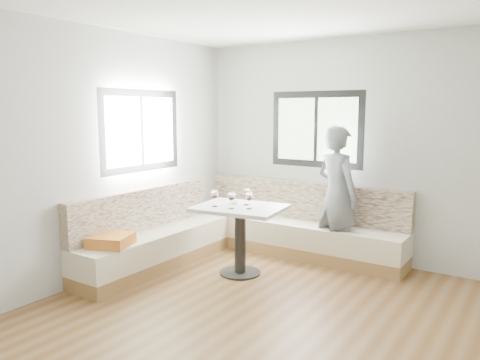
% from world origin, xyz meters
% --- Properties ---
extents(room, '(5.01, 5.01, 2.81)m').
position_xyz_m(room, '(-0.08, 0.08, 1.41)').
color(room, brown).
rests_on(room, ground).
extents(banquette, '(2.90, 2.80, 0.95)m').
position_xyz_m(banquette, '(-1.59, 1.62, 0.33)').
color(banquette, olive).
rests_on(banquette, ground).
extents(table, '(1.08, 0.89, 0.81)m').
position_xyz_m(table, '(-1.24, 1.19, 0.60)').
color(table, black).
rests_on(table, ground).
extents(person, '(0.74, 0.63, 1.73)m').
position_xyz_m(person, '(-0.47, 2.19, 0.86)').
color(person, slate).
rests_on(person, ground).
extents(olive_ramekin, '(0.10, 0.10, 0.04)m').
position_xyz_m(olive_ramekin, '(-1.36, 1.24, 0.83)').
color(olive_ramekin, white).
rests_on(olive_ramekin, table).
extents(wine_glass_a, '(0.09, 0.09, 0.20)m').
position_xyz_m(wine_glass_a, '(-1.47, 1.02, 0.95)').
color(wine_glass_a, white).
rests_on(wine_glass_a, table).
extents(wine_glass_b, '(0.09, 0.09, 0.20)m').
position_xyz_m(wine_glass_b, '(-1.24, 1.02, 0.95)').
color(wine_glass_b, white).
rests_on(wine_glass_b, table).
extents(wine_glass_c, '(0.09, 0.09, 0.20)m').
position_xyz_m(wine_glass_c, '(-1.07, 1.12, 0.95)').
color(wine_glass_c, white).
rests_on(wine_glass_c, table).
extents(wine_glass_d, '(0.09, 0.09, 0.20)m').
position_xyz_m(wine_glass_d, '(-1.22, 1.30, 0.95)').
color(wine_glass_d, white).
rests_on(wine_glass_d, table).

